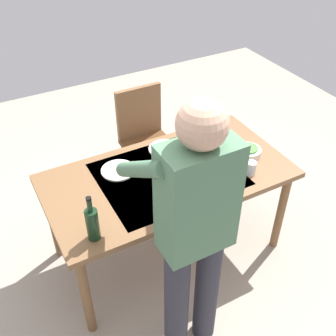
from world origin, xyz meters
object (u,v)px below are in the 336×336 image
at_px(wine_glass_left, 168,184).
at_px(dining_table, 168,183).
at_px(person_server, 194,229).
at_px(side_bowl_salad, 248,152).
at_px(wine_bottle, 92,223).
at_px(water_cup_near_right, 251,168).
at_px(chair_near, 145,134).
at_px(water_cup_near_left, 203,135).
at_px(dinner_plate_far, 118,170).
at_px(dinner_plate_near, 165,149).
at_px(serving_bowl_pasta, 214,167).

bearing_deg(wine_glass_left, dining_table, -118.31).
height_order(person_server, side_bowl_salad, person_server).
distance_m(person_server, wine_bottle, 0.57).
distance_m(dining_table, water_cup_near_right, 0.56).
height_order(chair_near, water_cup_near_right, chair_near).
bearing_deg(chair_near, person_server, 73.78).
relative_size(chair_near, water_cup_near_left, 8.62).
xyz_separation_m(chair_near, wine_bottle, (0.83, 1.10, 0.32)).
bearing_deg(water_cup_near_left, wine_glass_left, 39.27).
distance_m(wine_bottle, wine_glass_left, 0.53).
height_order(wine_bottle, wine_glass_left, wine_bottle).
relative_size(person_server, dinner_plate_far, 7.34).
bearing_deg(wine_bottle, dinner_plate_near, -142.83).
height_order(person_server, serving_bowl_pasta, person_server).
bearing_deg(chair_near, dinner_plate_far, 51.89).
xyz_separation_m(serving_bowl_pasta, dinner_plate_near, (0.18, -0.37, -0.03)).
distance_m(person_server, water_cup_near_right, 0.84).
bearing_deg(wine_glass_left, dinner_plate_far, -65.98).
bearing_deg(wine_bottle, dining_table, -154.36).
distance_m(wine_glass_left, dinner_plate_far, 0.43).
relative_size(wine_bottle, water_cup_near_left, 2.80).
xyz_separation_m(wine_glass_left, dinner_plate_near, (-0.22, -0.46, -0.10)).
distance_m(person_server, dinner_plate_far, 0.90).
height_order(wine_glass_left, water_cup_near_left, wine_glass_left).
bearing_deg(side_bowl_salad, person_server, 36.43).
xyz_separation_m(serving_bowl_pasta, dinner_plate_far, (0.57, -0.30, -0.03)).
relative_size(dining_table, chair_near, 1.79).
bearing_deg(dining_table, side_bowl_salad, 172.07).
height_order(dining_table, water_cup_near_left, water_cup_near_left).
bearing_deg(wine_bottle, water_cup_near_left, -153.11).
relative_size(wine_glass_left, side_bowl_salad, 0.84).
height_order(person_server, water_cup_near_right, person_server).
xyz_separation_m(wine_bottle, water_cup_near_right, (-1.11, -0.04, -0.06)).
distance_m(water_cup_near_left, dinner_plate_near, 0.30).
bearing_deg(serving_bowl_pasta, side_bowl_salad, -173.88).
relative_size(serving_bowl_pasta, dinner_plate_near, 1.30).
xyz_separation_m(water_cup_near_left, dinner_plate_near, (0.30, -0.03, -0.05)).
xyz_separation_m(dining_table, dinner_plate_far, (0.28, -0.19, 0.08)).
bearing_deg(wine_glass_left, wine_bottle, 11.14).
relative_size(wine_bottle, serving_bowl_pasta, 0.99).
relative_size(person_server, wine_glass_left, 11.19).
bearing_deg(dining_table, water_cup_near_right, 151.86).
relative_size(wine_bottle, dinner_plate_near, 1.29).
relative_size(water_cup_near_right, serving_bowl_pasta, 0.32).
bearing_deg(serving_bowl_pasta, dinner_plate_near, -64.63).
bearing_deg(water_cup_near_left, dining_table, 28.74).
distance_m(dining_table, wine_glass_left, 0.29).
bearing_deg(water_cup_near_left, dinner_plate_far, 3.25).
distance_m(dinner_plate_near, dinner_plate_far, 0.40).
xyz_separation_m(person_server, dinner_plate_far, (0.05, -0.87, -0.21)).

